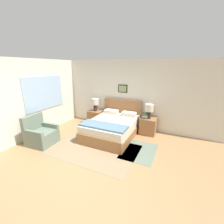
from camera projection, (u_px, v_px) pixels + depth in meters
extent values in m
plane|color=#99754C|center=(83.00, 166.00, 3.68)|extent=(16.00, 16.00, 0.00)
cube|color=silver|center=(125.00, 95.00, 5.80)|extent=(7.37, 0.06, 2.60)
cube|color=black|center=(123.00, 89.00, 5.74)|extent=(0.37, 0.02, 0.30)
cube|color=#8E9E5B|center=(123.00, 89.00, 5.72)|extent=(0.30, 0.00, 0.24)
cube|color=silver|center=(48.00, 96.00, 5.57)|extent=(0.06, 5.26, 2.60)
cube|color=#9EBCDB|center=(45.00, 93.00, 5.37)|extent=(0.02, 1.65, 1.17)
cube|color=#897556|center=(92.00, 149.00, 4.43)|extent=(2.60, 1.64, 0.01)
cube|color=slate|center=(139.00, 151.00, 4.33)|extent=(0.91, 1.20, 0.01)
cube|color=#936038|center=(112.00, 132.00, 5.24)|extent=(1.51, 1.97, 0.28)
cube|color=#936038|center=(98.00, 139.00, 4.36)|extent=(1.51, 0.06, 0.08)
cube|color=beige|center=(112.00, 125.00, 5.15)|extent=(1.45, 1.89, 0.30)
cube|color=#936038|center=(122.00, 106.00, 5.86)|extent=(1.51, 0.06, 0.54)
cube|color=slate|center=(103.00, 126.00, 4.57)|extent=(1.48, 0.55, 0.06)
cube|color=beige|center=(111.00, 112.00, 5.87)|extent=(0.52, 0.32, 0.14)
cube|color=beige|center=(129.00, 114.00, 5.57)|extent=(0.52, 0.32, 0.14)
cube|color=slate|center=(42.00, 137.00, 4.69)|extent=(0.81, 0.81, 0.43)
cube|color=slate|center=(33.00, 122.00, 4.66)|extent=(0.18, 0.76, 0.49)
cube|color=slate|center=(49.00, 125.00, 4.90)|extent=(0.75, 0.16, 0.14)
cube|color=slate|center=(32.00, 133.00, 4.32)|extent=(0.75, 0.16, 0.14)
cube|color=#936038|center=(96.00, 117.00, 6.28)|extent=(0.55, 0.50, 0.59)
sphere|color=#332D28|center=(92.00, 115.00, 6.01)|extent=(0.02, 0.02, 0.02)
cube|color=#936038|center=(148.00, 126.00, 5.39)|extent=(0.55, 0.50, 0.59)
sphere|color=#332D28|center=(147.00, 124.00, 5.11)|extent=(0.02, 0.02, 0.02)
cylinder|color=#2D2823|center=(95.00, 108.00, 6.15)|extent=(0.16, 0.16, 0.20)
cylinder|color=#2D2823|center=(95.00, 105.00, 6.11)|extent=(0.02, 0.02, 0.06)
cylinder|color=beige|center=(95.00, 102.00, 6.07)|extent=(0.29, 0.29, 0.25)
cylinder|color=#2D2823|center=(149.00, 116.00, 5.26)|extent=(0.16, 0.16, 0.20)
cylinder|color=#2D2823|center=(149.00, 112.00, 5.22)|extent=(0.02, 0.02, 0.06)
cylinder|color=beige|center=(149.00, 108.00, 5.18)|extent=(0.29, 0.29, 0.25)
cube|color=#4C7551|center=(145.00, 118.00, 5.31)|extent=(0.23, 0.24, 0.03)
cube|color=#335693|center=(145.00, 117.00, 5.30)|extent=(0.17, 0.21, 0.04)
cube|color=silver|center=(145.00, 116.00, 5.28)|extent=(0.23, 0.25, 0.04)
cube|color=#B7332D|center=(145.00, 115.00, 5.27)|extent=(0.24, 0.26, 0.03)
cube|color=#4C7551|center=(145.00, 114.00, 5.26)|extent=(0.19, 0.28, 0.03)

